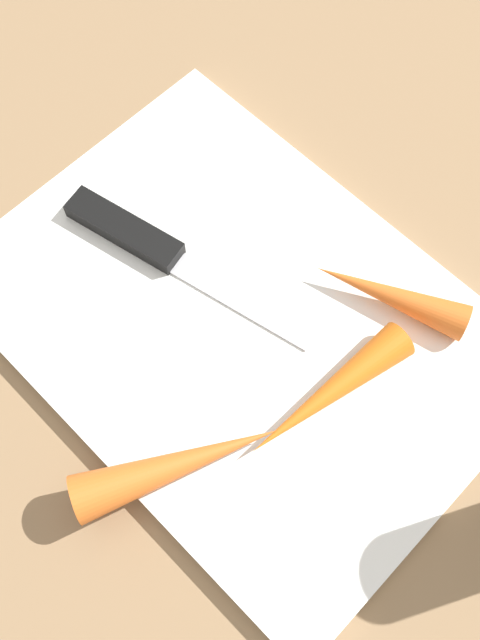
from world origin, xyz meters
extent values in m
plane|color=#8C6D4C|center=(0.00, 0.00, 0.00)|extent=(1.40, 1.40, 0.00)
cube|color=white|center=(0.00, 0.00, 0.01)|extent=(0.36, 0.26, 0.01)
cube|color=#B7B7BC|center=(-0.01, 0.01, 0.01)|extent=(0.11, 0.04, 0.00)
cube|color=black|center=(-0.11, -0.01, 0.02)|extent=(0.09, 0.04, 0.01)
cone|color=orange|center=(0.05, -0.10, 0.03)|extent=(0.08, 0.13, 0.03)
cone|color=orange|center=(0.08, 0.00, 0.03)|extent=(0.04, 0.13, 0.03)
cone|color=orange|center=(0.06, 0.08, 0.02)|extent=(0.11, 0.06, 0.03)
camera|label=1|loc=(0.14, -0.14, 0.47)|focal=41.30mm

